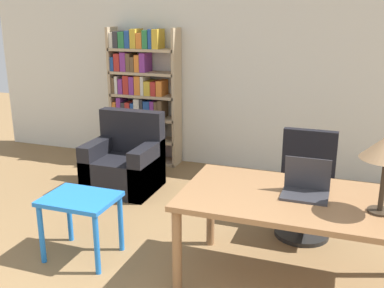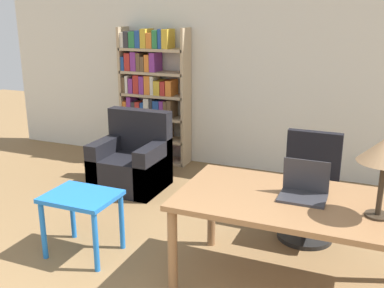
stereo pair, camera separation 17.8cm
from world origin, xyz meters
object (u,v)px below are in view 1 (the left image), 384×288
at_px(laptop, 306,187).
at_px(office_chair, 305,188).
at_px(desk, 294,208).
at_px(armchair, 125,164).
at_px(side_table_blue, 80,208).
at_px(bookshelf, 140,99).

bearing_deg(laptop, office_chair, 94.41).
xyz_separation_m(desk, armchair, (-2.07, 1.33, -0.35)).
bearing_deg(desk, side_table_blue, -175.01).
height_order(office_chair, bookshelf, bookshelf).
height_order(laptop, bookshelf, bookshelf).
height_order(desk, side_table_blue, desk).
distance_m(office_chair, side_table_blue, 2.00).
height_order(laptop, office_chair, laptop).
bearing_deg(laptop, side_table_blue, -173.36).
distance_m(office_chair, bookshelf, 2.75).
height_order(laptop, armchair, laptop).
distance_m(laptop, side_table_blue, 1.80).
distance_m(armchair, bookshelf, 1.17).
bearing_deg(armchair, laptop, -30.77).
xyz_separation_m(desk, laptop, (0.07, 0.06, 0.14)).
relative_size(desk, armchair, 1.83).
relative_size(desk, office_chair, 1.70).
distance_m(desk, bookshelf, 3.29).
bearing_deg(armchair, office_chair, -11.35).
bearing_deg(laptop, desk, -138.90).
height_order(office_chair, armchair, office_chair).
distance_m(laptop, bookshelf, 3.29).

